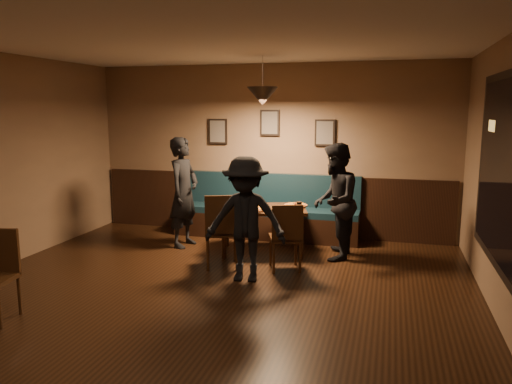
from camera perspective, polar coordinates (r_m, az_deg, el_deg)
floor at (r=5.27m, az=-7.72°, el=-13.72°), size 7.00×7.00×0.00m
ceiling at (r=4.90m, az=-8.49°, el=17.96°), size 7.00×7.00×0.00m
wall_back at (r=8.20m, az=1.64°, el=4.83°), size 6.00×0.00×6.00m
wainscot at (r=8.30m, az=1.57°, el=-1.40°), size 5.88×0.06×1.00m
booth_bench at (r=8.04m, az=1.11°, el=-1.75°), size 3.00×0.60×1.00m
window_frame at (r=5.08m, az=26.90°, el=2.02°), size 0.06×2.56×1.86m
window_glass at (r=5.08m, az=26.57°, el=2.04°), size 0.00×2.40×2.40m
picture_left at (r=8.41m, az=-4.41°, el=6.97°), size 0.32×0.04×0.42m
picture_center at (r=8.15m, az=1.61°, el=7.96°), size 0.32×0.04×0.42m
picture_right at (r=7.99m, az=7.93°, el=6.77°), size 0.32×0.04×0.42m
pendant_lamp at (r=7.03m, az=0.77°, el=10.98°), size 0.44×0.44×0.25m
dining_table at (r=7.24m, az=0.73°, el=-4.38°), size 1.41×1.09×0.66m
chair_near_left at (r=6.58m, az=-3.97°, el=-4.37°), size 0.57×0.57×0.99m
chair_near_right at (r=6.45m, az=3.38°, el=-5.10°), size 0.51×0.51×0.89m
diner_left at (r=7.55m, az=-8.31°, el=-0.04°), size 0.47×0.65×1.66m
diner_right at (r=6.93m, az=9.06°, el=-1.09°), size 0.62×0.79×1.62m
diner_front at (r=5.98m, az=-1.22°, el=-3.16°), size 1.03×0.65×1.52m
pizza_a at (r=7.43m, az=-2.39°, el=-1.25°), size 0.41×0.41×0.04m
pizza_b at (r=6.98m, az=0.20°, el=-1.94°), size 0.36×0.36×0.04m
pizza_c at (r=7.26m, az=4.60°, el=-1.53°), size 0.41×0.41×0.04m
soda_glass at (r=6.78m, az=4.97°, el=-1.79°), size 0.10×0.10×0.16m
tabasco_bottle at (r=6.96m, az=4.54°, el=-1.66°), size 0.03×0.03×0.12m
napkin_a at (r=7.58m, az=-2.77°, el=-1.16°), size 0.14×0.14×0.01m
napkin_b at (r=7.07m, az=-4.16°, el=-1.95°), size 0.14×0.14×0.01m
cutlery_set at (r=6.81m, az=-0.30°, el=-2.38°), size 0.18×0.09×0.00m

